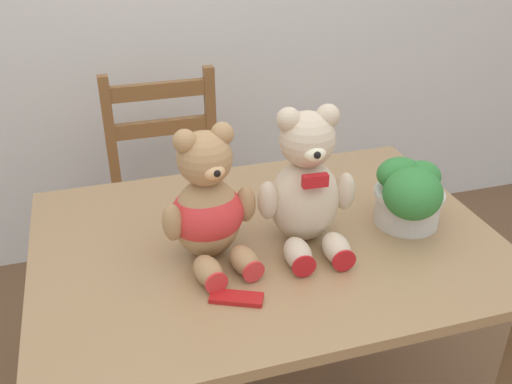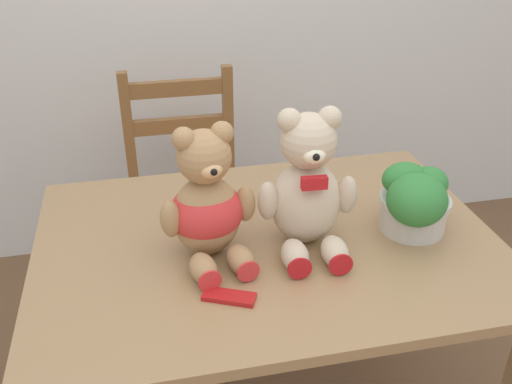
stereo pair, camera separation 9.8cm
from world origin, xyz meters
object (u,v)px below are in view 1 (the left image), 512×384
Objects in this scene: teddy_bear_right at (307,187)px; chocolate_bar at (237,298)px; teddy_bear_left at (208,207)px; wooden_chair_behind at (172,202)px; potted_plant at (410,194)px.

chocolate_bar is (-0.24, -0.19, -0.15)m from teddy_bear_right.
chocolate_bar is (0.02, -0.19, -0.13)m from teddy_bear_left.
teddy_bear_right reaches higher than wooden_chair_behind.
teddy_bear_left reaches higher than wooden_chair_behind.
wooden_chair_behind is at bearing -68.67° from teddy_bear_right.
chocolate_bar is at bearing 90.67° from wooden_chair_behind.
teddy_bear_right is at bearing 107.75° from wooden_chair_behind.
teddy_bear_left is at bearing 2.48° from teddy_bear_right.
teddy_bear_left is 0.94× the size of teddy_bear_right.
teddy_bear_right is at bearing 177.03° from potted_plant.
wooden_chair_behind is 4.21× the size of potted_plant.
wooden_chair_behind is at bearing 90.67° from chocolate_bar.
teddy_bear_left is 2.88× the size of chocolate_bar.
teddy_bear_right is 3.06× the size of chocolate_bar.
teddy_bear_right is (0.25, -0.78, 0.44)m from wooden_chair_behind.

